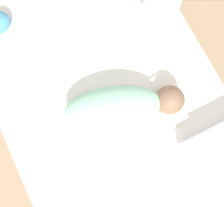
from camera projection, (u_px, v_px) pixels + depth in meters
ground_plane at (111, 109)px, 1.44m from camera, size 12.00×12.00×0.00m
bed_mattress at (111, 106)px, 1.33m from camera, size 1.56×1.01×0.24m
burp_cloth at (159, 105)px, 1.19m from camera, size 0.25×0.18×0.02m
swaddled_baby at (122, 106)px, 1.13m from camera, size 0.31×0.53×0.15m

